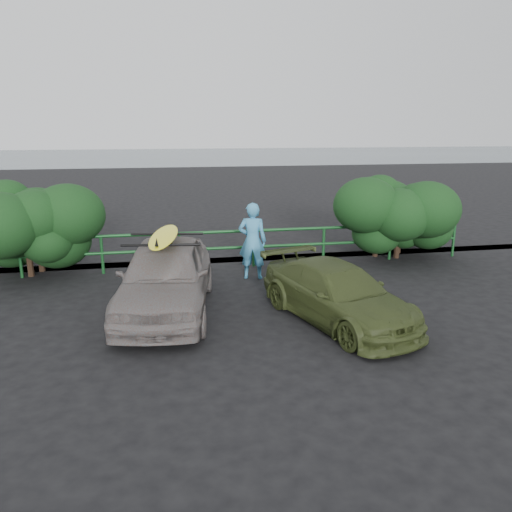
{
  "coord_description": "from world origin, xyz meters",
  "views": [
    {
      "loc": [
        -1.34,
        -8.05,
        3.75
      ],
      "look_at": [
        0.48,
        1.81,
        1.13
      ],
      "focal_mm": 35.0,
      "sensor_mm": 36.0,
      "label": 1
    }
  ],
  "objects_px": {
    "sedan": "(166,276)",
    "olive_vehicle": "(338,294)",
    "guardrail": "(217,249)",
    "surfboard": "(164,236)",
    "man": "(252,241)"
  },
  "relations": [
    {
      "from": "guardrail",
      "to": "surfboard",
      "type": "xyz_separation_m",
      "value": [
        -1.38,
        -3.04,
        1.07
      ]
    },
    {
      "from": "guardrail",
      "to": "man",
      "type": "height_order",
      "value": "man"
    },
    {
      "from": "sedan",
      "to": "olive_vehicle",
      "type": "distance_m",
      "value": 3.51
    },
    {
      "from": "sedan",
      "to": "man",
      "type": "xyz_separation_m",
      "value": [
        2.16,
        1.96,
        0.21
      ]
    },
    {
      "from": "man",
      "to": "guardrail",
      "type": "bearing_deg",
      "value": -38.75
    },
    {
      "from": "man",
      "to": "surfboard",
      "type": "height_order",
      "value": "man"
    },
    {
      "from": "guardrail",
      "to": "surfboard",
      "type": "relative_size",
      "value": 5.78
    },
    {
      "from": "guardrail",
      "to": "olive_vehicle",
      "type": "bearing_deg",
      "value": -65.61
    },
    {
      "from": "sedan",
      "to": "olive_vehicle",
      "type": "height_order",
      "value": "sedan"
    },
    {
      "from": "guardrail",
      "to": "sedan",
      "type": "relative_size",
      "value": 3.16
    },
    {
      "from": "guardrail",
      "to": "olive_vehicle",
      "type": "xyz_separation_m",
      "value": [
        1.92,
        -4.23,
        0.04
      ]
    },
    {
      "from": "sedan",
      "to": "guardrail",
      "type": "bearing_deg",
      "value": 73.12
    },
    {
      "from": "sedan",
      "to": "surfboard",
      "type": "bearing_deg",
      "value": -172.39
    },
    {
      "from": "surfboard",
      "to": "olive_vehicle",
      "type": "bearing_deg",
      "value": -12.14
    },
    {
      "from": "surfboard",
      "to": "man",
      "type": "bearing_deg",
      "value": 49.76
    }
  ]
}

